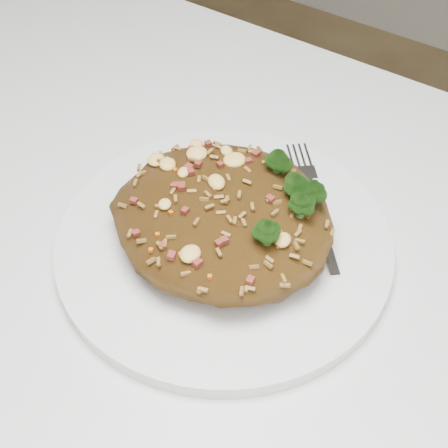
{
  "coord_description": "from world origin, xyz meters",
  "views": [
    {
      "loc": [
        0.3,
        -0.21,
        1.16
      ],
      "look_at": [
        0.1,
        0.08,
        0.78
      ],
      "focal_mm": 50.0,
      "sensor_mm": 36.0,
      "label": 1
    }
  ],
  "objects_px": {
    "dining_table": "(93,312)",
    "fork": "(315,210)",
    "plate": "(224,241)",
    "fried_rice": "(226,211)"
  },
  "relations": [
    {
      "from": "dining_table",
      "to": "fork",
      "type": "distance_m",
      "value": 0.23
    },
    {
      "from": "dining_table",
      "to": "plate",
      "type": "distance_m",
      "value": 0.16
    },
    {
      "from": "plate",
      "to": "fork",
      "type": "bearing_deg",
      "value": 54.19
    },
    {
      "from": "fried_rice",
      "to": "fork",
      "type": "height_order",
      "value": "fried_rice"
    },
    {
      "from": "fried_rice",
      "to": "fork",
      "type": "distance_m",
      "value": 0.09
    },
    {
      "from": "plate",
      "to": "dining_table",
      "type": "bearing_deg",
      "value": -142.94
    },
    {
      "from": "fried_rice",
      "to": "fork",
      "type": "bearing_deg",
      "value": 54.58
    },
    {
      "from": "dining_table",
      "to": "fork",
      "type": "bearing_deg",
      "value": 43.94
    },
    {
      "from": "dining_table",
      "to": "fork",
      "type": "xyz_separation_m",
      "value": [
        0.15,
        0.14,
        0.11
      ]
    },
    {
      "from": "fried_rice",
      "to": "plate",
      "type": "bearing_deg",
      "value": -148.72
    }
  ]
}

